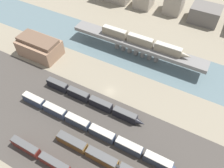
% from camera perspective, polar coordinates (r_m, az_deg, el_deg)
% --- Properties ---
extents(ground_plane, '(400.00, 400.00, 0.00)m').
position_cam_1_polar(ground_plane, '(95.93, -0.56, -1.93)').
color(ground_plane, gray).
extents(railbed_yard, '(280.00, 42.00, 0.01)m').
position_cam_1_polar(railbed_yard, '(85.13, -8.52, -13.04)').
color(railbed_yard, '#423D38').
rests_on(railbed_yard, ground).
extents(river_water, '(320.00, 25.28, 0.01)m').
position_cam_1_polar(river_water, '(113.72, 6.26, 7.78)').
color(river_water, slate).
rests_on(river_water, ground).
extents(bridge, '(69.20, 7.38, 7.29)m').
position_cam_1_polar(bridge, '(110.06, 6.51, 10.01)').
color(bridge, slate).
rests_on(bridge, ground).
extents(train_on_bridge, '(45.24, 2.99, 4.09)m').
position_cam_1_polar(train_on_bridge, '(107.10, 8.12, 11.00)').
color(train_on_bridge, gray).
rests_on(train_on_bridge, bridge).
extents(train_yard_far, '(67.66, 2.88, 4.02)m').
position_cam_1_polar(train_yard_far, '(83.58, -5.21, -11.55)').
color(train_yard_far, '#2D384C').
rests_on(train_yard_far, ground).
extents(train_yard_outer, '(46.26, 2.67, 4.11)m').
position_cam_1_polar(train_yard_outer, '(90.84, -5.37, -4.23)').
color(train_yard_outer, black).
rests_on(train_yard_outer, ground).
extents(warehouse_building, '(20.54, 12.56, 9.59)m').
position_cam_1_polar(warehouse_building, '(116.07, -18.40, 9.20)').
color(warehouse_building, '#937056').
rests_on(warehouse_building, ground).
extents(city_block_right, '(10.53, 12.06, 12.11)m').
position_cam_1_polar(city_block_right, '(148.25, 15.97, 19.78)').
color(city_block_right, gray).
rests_on(city_block_right, ground).
extents(city_block_far_right, '(16.64, 13.13, 9.38)m').
position_cam_1_polar(city_block_far_right, '(145.21, 23.09, 16.45)').
color(city_block_far_right, '#605B56').
rests_on(city_block_far_right, ground).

